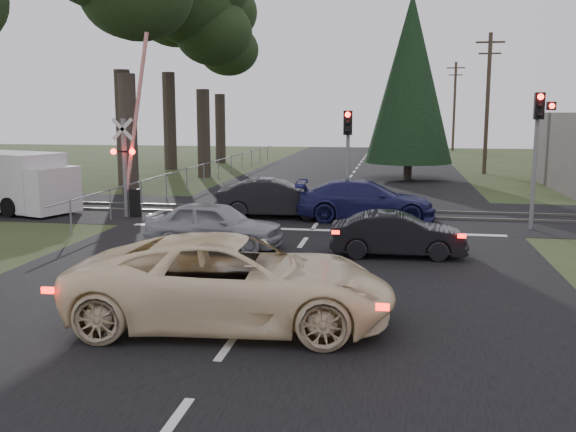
% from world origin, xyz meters
% --- Properties ---
extents(ground, '(120.00, 120.00, 0.00)m').
position_xyz_m(ground, '(0.00, 0.00, 0.00)').
color(ground, '#2D3C1B').
rests_on(ground, ground).
extents(road, '(14.00, 100.00, 0.01)m').
position_xyz_m(road, '(0.00, 10.00, 0.01)').
color(road, black).
rests_on(road, ground).
extents(rail_corridor, '(120.00, 8.00, 0.01)m').
position_xyz_m(rail_corridor, '(0.00, 12.00, 0.01)').
color(rail_corridor, black).
rests_on(rail_corridor, ground).
extents(stop_line, '(13.00, 0.35, 0.00)m').
position_xyz_m(stop_line, '(0.00, 8.20, 0.01)').
color(stop_line, silver).
rests_on(stop_line, ground).
extents(rail_near, '(120.00, 0.12, 0.10)m').
position_xyz_m(rail_near, '(0.00, 11.20, 0.05)').
color(rail_near, '#59544C').
rests_on(rail_near, ground).
extents(rail_far, '(120.00, 0.12, 0.10)m').
position_xyz_m(rail_far, '(0.00, 12.80, 0.05)').
color(rail_far, '#59544C').
rests_on(rail_far, ground).
extents(crossing_signal, '(1.62, 0.38, 6.96)m').
position_xyz_m(crossing_signal, '(-7.27, 9.79, 2.06)').
color(crossing_signal, slate).
rests_on(crossing_signal, ground).
extents(traffic_signal_right, '(0.68, 0.48, 4.70)m').
position_xyz_m(traffic_signal_right, '(7.55, 9.47, 3.31)').
color(traffic_signal_right, slate).
rests_on(traffic_signal_right, ground).
extents(traffic_signal_center, '(0.32, 0.48, 4.10)m').
position_xyz_m(traffic_signal_center, '(1.00, 10.68, 2.81)').
color(traffic_signal_center, slate).
rests_on(traffic_signal_center, ground).
extents(utility_pole_mid, '(1.80, 0.26, 9.00)m').
position_xyz_m(utility_pole_mid, '(8.50, 30.00, 4.73)').
color(utility_pole_mid, '#4C3D2D').
rests_on(utility_pole_mid, ground).
extents(utility_pole_far, '(1.80, 0.26, 9.00)m').
position_xyz_m(utility_pole_far, '(8.50, 55.00, 4.73)').
color(utility_pole_far, '#4C3D2D').
rests_on(utility_pole_far, ground).
extents(euc_tree_c, '(6.00, 6.00, 13.20)m').
position_xyz_m(euc_tree_c, '(-9.00, 25.00, 9.51)').
color(euc_tree_c, '#473D33').
rests_on(euc_tree_c, ground).
extents(euc_tree_e, '(6.00, 6.00, 13.20)m').
position_xyz_m(euc_tree_e, '(-11.00, 36.00, 9.51)').
color(euc_tree_e, '#473D33').
rests_on(euc_tree_e, ground).
extents(conifer_tree, '(5.20, 5.20, 11.00)m').
position_xyz_m(conifer_tree, '(3.50, 26.00, 5.99)').
color(conifer_tree, '#473D33').
rests_on(conifer_tree, ground).
extents(fence_left, '(0.10, 36.00, 1.20)m').
position_xyz_m(fence_left, '(-7.80, 22.50, 0.00)').
color(fence_left, slate).
rests_on(fence_left, ground).
extents(cream_coupe, '(6.42, 3.40, 1.72)m').
position_xyz_m(cream_coupe, '(-0.20, -1.94, 0.86)').
color(cream_coupe, '#FDE6B5').
rests_on(cream_coupe, ground).
extents(dark_hatchback, '(3.84, 1.50, 1.25)m').
position_xyz_m(dark_hatchback, '(2.91, 4.59, 0.62)').
color(dark_hatchback, black).
rests_on(dark_hatchback, ground).
extents(silver_car, '(4.26, 2.00, 1.41)m').
position_xyz_m(silver_car, '(-2.50, 4.80, 0.70)').
color(silver_car, '#97999E').
rests_on(silver_car, ground).
extents(blue_sedan, '(5.32, 2.42, 1.51)m').
position_xyz_m(blue_sedan, '(1.71, 10.57, 0.76)').
color(blue_sedan, '#191B4D').
rests_on(blue_sedan, ground).
extents(dark_car_far, '(4.61, 1.94, 1.48)m').
position_xyz_m(dark_car_far, '(-1.75, 10.64, 0.74)').
color(dark_car_far, black).
rests_on(dark_car_far, ground).
extents(white_van, '(6.56, 4.06, 2.42)m').
position_xyz_m(white_van, '(-12.83, 10.35, 1.23)').
color(white_van, silver).
rests_on(white_van, ground).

